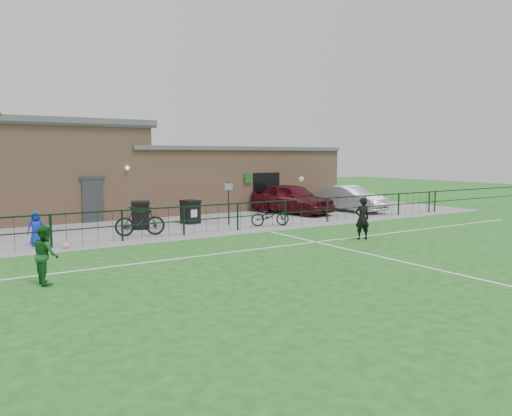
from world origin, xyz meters
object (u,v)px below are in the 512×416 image
wheelie_bin_left (140,216)px  spectator_child (36,229)px  car_silver (349,198)px  ball_ground (66,245)px  sign_post (228,203)px  car_maroon (292,198)px  wheelie_bin_right (190,213)px  bicycle_d (140,221)px  outfield_player (46,255)px  bicycle_e (270,216)px

wheelie_bin_left → spectator_child: spectator_child is taller
car_silver → ball_ground: size_ratio=18.44×
sign_post → car_maroon: size_ratio=0.41×
wheelie_bin_right → car_silver: car_silver is taller
car_maroon → spectator_child: size_ratio=3.95×
ball_ground → wheelie_bin_right: bearing=28.7°
car_silver → bicycle_d: size_ratio=2.27×
wheelie_bin_right → sign_post: (1.28, -1.38, 0.49)m
car_maroon → ball_ground: bearing=-176.4°
bicycle_d → ball_ground: bicycle_d is taller
car_silver → wheelie_bin_left: bearing=174.1°
sign_post → car_silver: 8.70m
car_maroon → bicycle_d: bearing=-177.8°
bicycle_d → car_maroon: bearing=-59.0°
wheelie_bin_right → outfield_player: 11.24m
wheelie_bin_right → ball_ground: bearing=-161.1°
wheelie_bin_right → bicycle_d: (-3.24, -2.21, 0.08)m
bicycle_d → ball_ground: bearing=126.5°
bicycle_e → ball_ground: bearing=112.1°
spectator_child → outfield_player: bearing=-84.0°
bicycle_e → ball_ground: (-9.03, -0.75, -0.37)m
bicycle_e → car_maroon: bearing=-30.7°
car_silver → bicycle_e: car_silver is taller
wheelie_bin_right → car_silver: 9.90m
car_maroon → outfield_player: size_ratio=3.29×
car_maroon → bicycle_e: car_maroon is taller
car_maroon → wheelie_bin_left: bearing=172.4°
car_silver → outfield_player: (-17.68, -7.87, -0.01)m
car_silver → spectator_child: size_ratio=3.61×
car_maroon → car_silver: bearing=-28.8°
car_maroon → ball_ground: 13.46m
bicycle_e → spectator_child: spectator_child is taller
car_maroon → bicycle_d: size_ratio=2.49×
wheelie_bin_right → outfield_player: size_ratio=0.68×
sign_post → wheelie_bin_left: bearing=165.7°
car_maroon → spectator_child: 13.89m
car_maroon → bicycle_e: size_ratio=2.74×
sign_post → outfield_player: size_ratio=1.35×
wheelie_bin_right → car_silver: size_ratio=0.23×
bicycle_d → outfield_player: outfield_player is taller
car_maroon → ball_ground: size_ratio=20.18×
outfield_player → spectator_child: bearing=-10.0°
car_maroon → outfield_player: 16.72m
sign_post → bicycle_d: sign_post is taller
car_silver → bicycle_e: size_ratio=2.50×
wheelie_bin_right → spectator_child: (-7.10, -2.40, 0.11)m
outfield_player → car_maroon: bearing=-61.5°
wheelie_bin_left → bicycle_e: (5.26, -2.32, -0.09)m
bicycle_e → sign_post: bearing=63.9°
wheelie_bin_right → outfield_player: bearing=-143.6°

